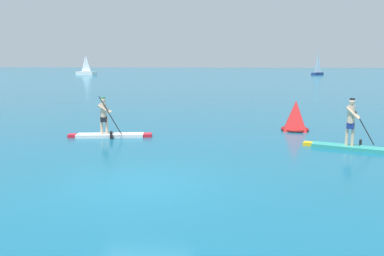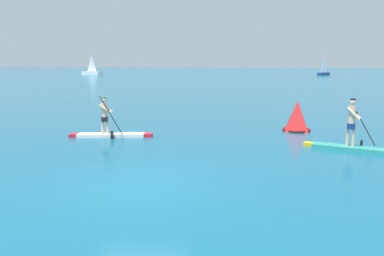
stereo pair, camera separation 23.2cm
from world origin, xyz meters
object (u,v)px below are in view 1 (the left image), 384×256
(paddleboarder_mid_center, at_px, (109,130))
(sailboat_right_horizon, at_px, (318,71))
(race_marker_buoy, at_px, (295,117))
(paddleboarder_far_right, at_px, (351,139))
(sailboat_left_horizon, at_px, (86,72))

(paddleboarder_mid_center, height_order, sailboat_right_horizon, sailboat_right_horizon)
(race_marker_buoy, distance_m, sailboat_right_horizon, 80.22)
(race_marker_buoy, bearing_deg, paddleboarder_far_right, -70.66)
(sailboat_left_horizon, xyz_separation_m, sailboat_right_horizon, (56.03, 4.97, 0.24))
(sailboat_left_horizon, distance_m, sailboat_right_horizon, 56.25)
(paddleboarder_far_right, height_order, sailboat_left_horizon, sailboat_left_horizon)
(paddleboarder_far_right, distance_m, sailboat_left_horizon, 85.75)
(paddleboarder_far_right, relative_size, race_marker_buoy, 2.18)
(paddleboarder_mid_center, distance_m, sailboat_right_horizon, 84.65)
(sailboat_left_horizon, bearing_deg, paddleboarder_far_right, 145.42)
(paddleboarder_far_right, height_order, sailboat_right_horizon, sailboat_right_horizon)
(paddleboarder_mid_center, bearing_deg, sailboat_left_horizon, 103.33)
(paddleboarder_far_right, distance_m, sailboat_right_horizon, 83.56)
(paddleboarder_far_right, bearing_deg, race_marker_buoy, 131.66)
(paddleboarder_far_right, xyz_separation_m, sailboat_left_horizon, (-38.36, 76.69, 0.30))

